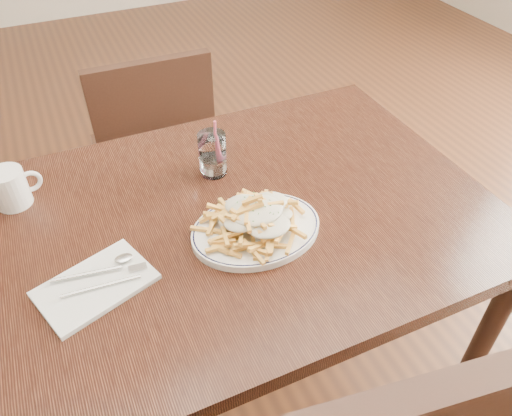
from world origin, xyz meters
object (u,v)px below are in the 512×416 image
loaded_fries (256,214)px  water_glass (213,156)px  table (224,241)px  fries_plate (256,230)px  coffee_mug (11,188)px  chair_far (155,147)px

loaded_fries → water_glass: size_ratio=1.71×
table → fries_plate: fries_plate is taller
table → water_glass: water_glass is taller
table → fries_plate: (0.05, -0.08, 0.09)m
fries_plate → coffee_mug: 0.55m
loaded_fries → water_glass: water_glass is taller
chair_far → water_glass: (0.03, -0.57, 0.32)m
loaded_fries → water_glass: 0.24m
table → loaded_fries: size_ratio=4.82×
fries_plate → loaded_fries: loaded_fries is taller
loaded_fries → coffee_mug: 0.55m
fries_plate → water_glass: water_glass is taller
loaded_fries → coffee_mug: coffee_mug is taller
table → chair_far: size_ratio=1.42×
table → coffee_mug: 0.49m
water_glass → table: bearing=-104.2°
chair_far → fries_plate: size_ratio=2.72×
chair_far → loaded_fries: 0.87m
fries_plate → water_glass: (-0.01, 0.24, 0.04)m
table → loaded_fries: loaded_fries is taller
fries_plate → table: bearing=119.6°
loaded_fries → table: bearing=119.6°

